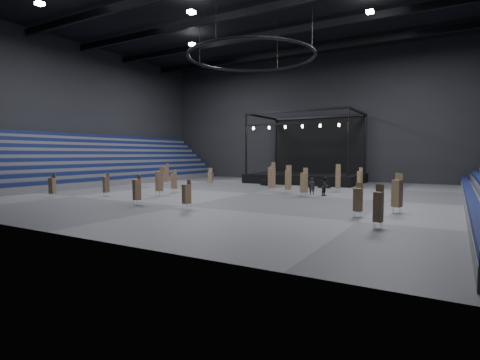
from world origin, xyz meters
The scene contains 32 objects.
floor centered at (0.00, 0.00, 0.00)m, with size 50.00×50.00×0.00m, color #4D4D50.
ceiling centered at (0.00, 0.00, 18.00)m, with size 50.00×42.00×0.20m, color black.
wall_back centered at (0.00, 21.00, 9.00)m, with size 50.00×0.20×18.00m, color black.
wall_front centered at (0.00, -21.00, 9.00)m, with size 50.00×0.20×18.00m, color black.
wall_left centered at (-25.00, 0.00, 9.00)m, with size 0.20×42.00×18.00m, color black.
bleachers_left centered at (-22.94, 0.00, 1.73)m, with size 7.20×40.00×6.40m.
stage centered at (0.00, 16.24, 1.45)m, with size 14.00×10.00×9.20m.
truss_ring centered at (0.00, 0.00, 13.00)m, with size 12.30×12.30×5.15m.
roof_girders centered at (0.00, 0.00, 17.20)m, with size 49.00×30.35×0.70m.
floodlights centered at (0.00, -4.00, 16.60)m, with size 28.60×16.60×0.25m.
flight_case_left centered at (-2.80, 8.77, 0.36)m, with size 1.07×0.54×0.72m, color black.
flight_case_mid centered at (2.37, 8.76, 0.36)m, with size 1.08×0.54×0.72m, color black.
flight_case_right centered at (4.51, 8.95, 0.43)m, with size 1.29×0.64×0.86m, color black.
chair_stack_0 centered at (1.42, 1.71, 1.52)m, with size 0.71×0.71×2.99m.
chair_stack_1 centered at (13.84, -11.99, 1.16)m, with size 0.47×0.47×2.26m.
chair_stack_2 centered at (-9.94, -8.93, 1.10)m, with size 0.52×0.52×2.12m.
chair_stack_3 centered at (12.17, -9.02, 1.10)m, with size 0.50×0.50×2.09m.
chair_stack_4 centered at (7.16, 4.86, 1.42)m, with size 0.60×0.60×2.81m.
chair_stack_5 centered at (-3.29, -11.75, 1.19)m, with size 0.60×0.60×2.28m.
chair_stack_6 centered at (-6.90, -3.24, 1.19)m, with size 0.59×0.59×2.30m.
chair_stack_7 centered at (-1.57, 8.01, 1.26)m, with size 0.51×0.51×2.45m.
chair_stack_8 centered at (3.52, 0.91, 1.42)m, with size 0.65×0.65×2.75m.
chair_stack_9 centered at (8.58, 8.01, 1.22)m, with size 0.54×0.54×2.40m.
chair_stack_10 centered at (5.66, -0.61, 1.33)m, with size 0.60×0.60×2.59m.
chair_stack_11 centered at (-13.16, -11.99, 1.08)m, with size 0.52×0.52×2.05m.
chair_stack_12 centered at (14.00, -6.29, 1.34)m, with size 0.66×0.66×2.58m.
chair_stack_13 centered at (-13.55, 3.24, 1.35)m, with size 0.59×0.59×2.65m.
chair_stack_14 centered at (1.22, -11.56, 1.10)m, with size 0.62×0.62×2.04m.
chair_stack_15 centered at (-6.06, -6.27, 1.38)m, with size 0.69×0.69×2.65m.
chair_stack_16 centered at (-7.98, 4.64, 1.13)m, with size 0.60×0.60×2.15m.
man_center centered at (5.59, 1.65, 0.80)m, with size 0.58×0.38×1.59m, color black.
crew_member centered at (7.04, 1.18, 0.88)m, with size 0.85×0.66×1.75m, color black.
Camera 1 is at (17.18, -31.87, 3.81)m, focal length 28.00 mm.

